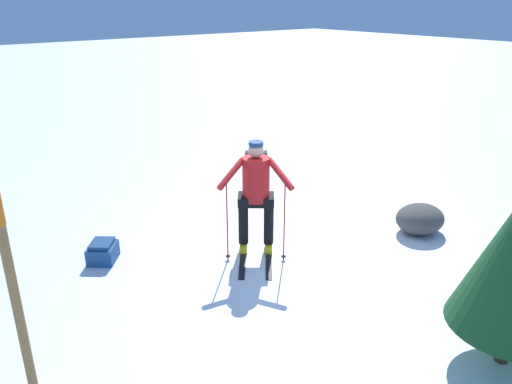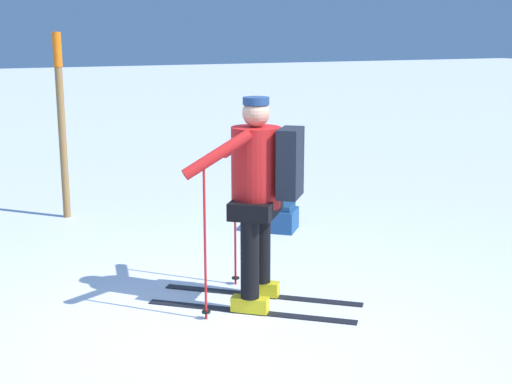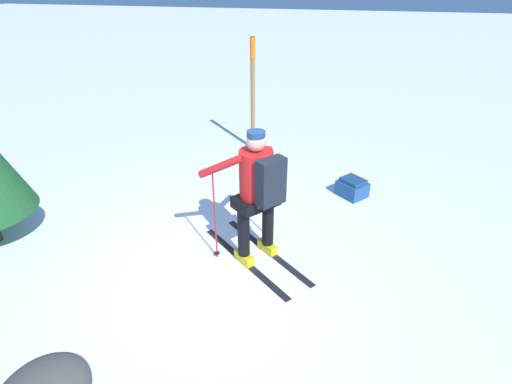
{
  "view_description": "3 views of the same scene",
  "coord_description": "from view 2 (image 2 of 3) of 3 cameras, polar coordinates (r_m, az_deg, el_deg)",
  "views": [
    {
      "loc": [
        4.65,
        4.89,
        3.64
      ],
      "look_at": [
        0.42,
        -0.43,
        0.96
      ],
      "focal_mm": 35.0,
      "sensor_mm": 36.0,
      "label": 1
    },
    {
      "loc": [
        -4.69,
        1.88,
        2.25
      ],
      "look_at": [
        0.42,
        -0.43,
        0.96
      ],
      "focal_mm": 50.0,
      "sensor_mm": 36.0,
      "label": 2
    },
    {
      "loc": [
        -3.63,
        -1.43,
        3.26
      ],
      "look_at": [
        0.42,
        -0.43,
        0.96
      ],
      "focal_mm": 28.0,
      "sensor_mm": 36.0,
      "label": 3
    }
  ],
  "objects": [
    {
      "name": "ground_plane",
      "position": [
        5.53,
        -2.34,
        -11.09
      ],
      "size": [
        80.0,
        80.0,
        0.0
      ],
      "primitive_type": "plane",
      "color": "white"
    },
    {
      "name": "skier",
      "position": [
        5.73,
        0.25,
        0.5
      ],
      "size": [
        1.47,
        1.65,
        1.73
      ],
      "color": "black",
      "rests_on": "ground_plane"
    },
    {
      "name": "dropped_backpack",
      "position": [
        8.15,
        1.71,
        -2.06
      ],
      "size": [
        0.56,
        0.57,
        0.31
      ],
      "color": "navy",
      "rests_on": "ground_plane"
    },
    {
      "name": "trail_marker",
      "position": [
        8.81,
        -15.34,
        6.16
      ],
      "size": [
        0.1,
        0.1,
        2.22
      ],
      "color": "olive",
      "rests_on": "ground_plane"
    }
  ]
}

